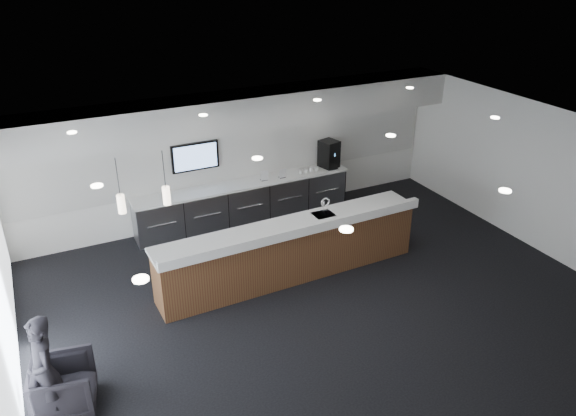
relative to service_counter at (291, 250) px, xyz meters
name	(u,v)px	position (x,y,z in m)	size (l,w,h in m)	color
ground	(323,303)	(0.11, -1.06, -0.58)	(10.00, 10.00, 0.00)	black
ceiling	(328,144)	(0.11, -1.06, 2.42)	(10.00, 8.00, 0.02)	black
back_wall	(237,155)	(0.11, 2.94, 0.92)	(10.00, 0.02, 3.00)	white
right_wall	(539,178)	(5.11, -1.06, 0.92)	(0.02, 8.00, 3.00)	white
soffit_bulkhead	(243,110)	(0.11, 2.49, 2.07)	(10.00, 0.90, 0.70)	silver
alcove_panel	(237,151)	(0.11, 2.91, 1.02)	(9.80, 0.06, 1.40)	silver
window_blinds_wall	(0,307)	(-4.85, -1.06, 0.92)	(0.04, 7.36, 2.55)	#ABB7CE
back_credenza	(245,202)	(0.11, 2.58, -0.10)	(5.06, 0.66, 0.95)	gray
wall_tv	(195,157)	(-0.89, 2.85, 1.07)	(1.05, 0.08, 0.62)	black
pendant_left	(168,197)	(-2.29, -0.26, 1.67)	(0.12, 0.12, 0.30)	beige
pendant_right	(122,206)	(-2.99, -0.26, 1.67)	(0.12, 0.12, 0.30)	beige
ceiling_can_lights	(328,146)	(0.11, -1.06, 2.39)	(7.00, 5.00, 0.02)	white
service_counter	(291,250)	(0.00, 0.00, 0.00)	(5.26, 0.98, 1.49)	#4F2A1A
coffee_machine	(329,154)	(2.31, 2.60, 0.70)	(0.46, 0.54, 0.65)	black
info_sign_left	(265,176)	(0.58, 2.49, 0.49)	(0.17, 0.02, 0.24)	silver
info_sign_right	(283,173)	(1.02, 2.45, 0.48)	(0.16, 0.02, 0.22)	silver
armchair	(64,386)	(-4.29, -1.62, -0.20)	(0.80, 0.82, 0.75)	black
lounge_guest	(45,372)	(-4.47, -1.78, 0.24)	(0.60, 0.39, 1.64)	black
cup_0	(316,169)	(1.92, 2.49, 0.43)	(0.11, 0.11, 0.10)	white
cup_1	(311,170)	(1.78, 2.49, 0.43)	(0.11, 0.11, 0.10)	white
cup_2	(306,171)	(1.64, 2.49, 0.43)	(0.11, 0.11, 0.10)	white
cup_3	(300,172)	(1.50, 2.49, 0.43)	(0.11, 0.11, 0.10)	white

